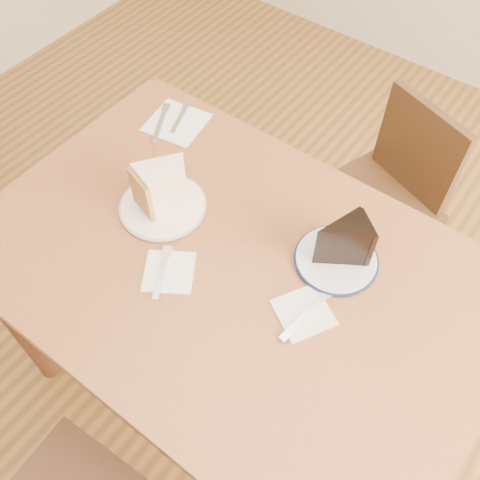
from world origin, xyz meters
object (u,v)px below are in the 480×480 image
Objects in this scene: table at (231,286)px; chocolate_cake at (338,244)px; plate_navy at (336,260)px; chair_far at (380,198)px; plate_cream at (163,206)px; carrot_cake at (164,183)px.

table is 0.29m from chocolate_cake.
plate_navy is (0.19, 0.15, 0.10)m from table.
chocolate_cake is at bearing 39.46° from table.
table reaches higher than chair_far.
plate_cream is 1.82× the size of chocolate_cake.
chair_far is 4.02× the size of plate_navy.
table is 6.51× the size of plate_navy.
plate_navy is (0.42, 0.12, 0.00)m from plate_cream.
plate_cream is at bearing 172.26° from table.
carrot_cake is at bearing 103.19° from plate_cream.
carrot_cake is at bearing 167.29° from table.
chocolate_cake is at bearing 15.94° from plate_cream.
table is 0.26m from plate_navy.
table is at bearing 76.92° from chocolate_cake.
chocolate_cake reaches higher than chair_far.
carrot_cake is (-0.24, 0.05, 0.17)m from table.
chocolate_cake is at bearing 118.32° from chair_far.
carrot_cake is at bearing 80.87° from chair_far.
plate_cream is 0.44m from chocolate_cake.
chocolate_cake is (0.18, 0.15, 0.16)m from table.
carrot_cake reaches higher than table.
chocolate_cake is at bearing 29.90° from carrot_cake.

